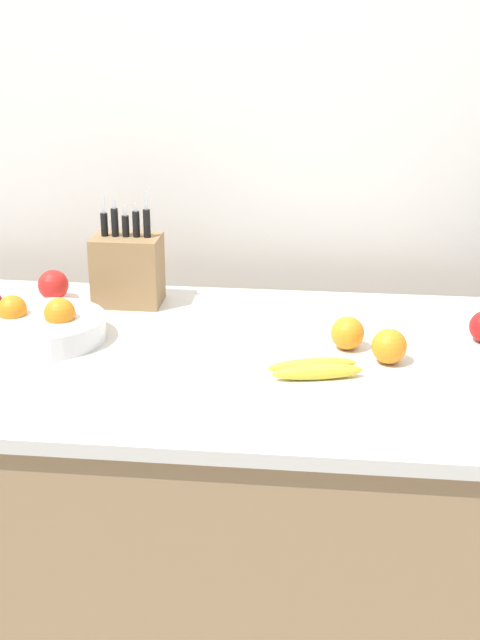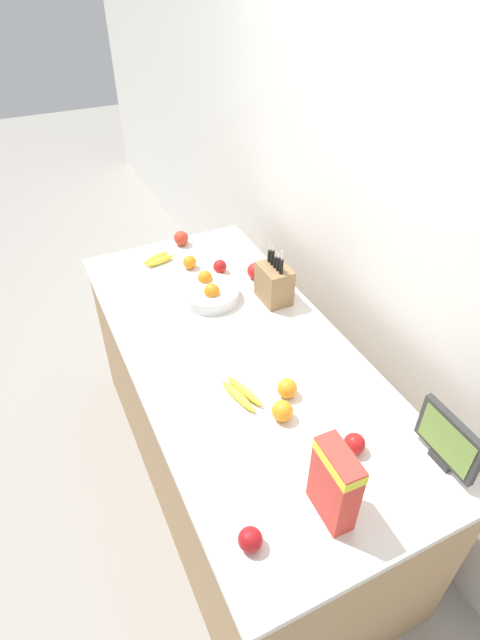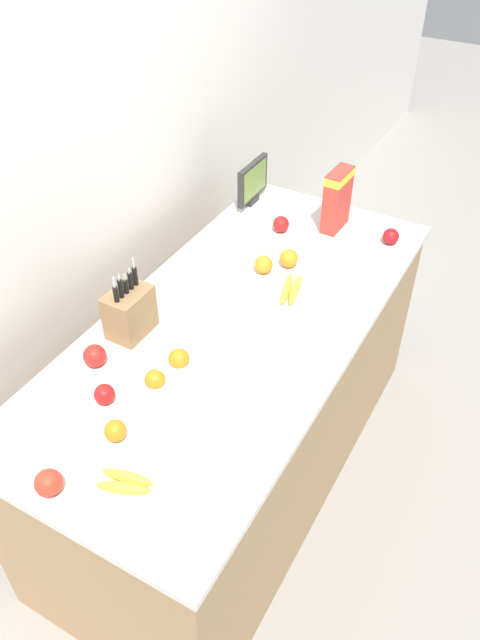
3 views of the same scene
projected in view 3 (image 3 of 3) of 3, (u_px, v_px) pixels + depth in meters
ground_plane at (238, 466)px, 2.90m from camera, size 14.00×14.00×0.00m
wall_back at (83, 180)px, 2.31m from camera, size 9.00×0.06×2.60m
counter at (238, 401)px, 2.61m from camera, size 1.97×0.89×0.90m
knife_block at (130, 312)px, 2.21m from camera, size 0.17×0.12×0.29m
small_monitor at (253, 182)px, 2.91m from camera, size 0.24×0.03×0.21m
cereal_box at (337, 197)px, 2.72m from camera, size 0.17×0.08×0.28m
fruit_bowl at (172, 373)px, 2.06m from camera, size 0.28×0.28×0.10m
banana_bunch_left at (125, 482)px, 1.75m from camera, size 0.11×0.17×0.03m
banana_bunch_right at (291, 289)px, 2.44m from camera, size 0.21×0.11×0.03m
apple_rear at (281, 224)px, 2.76m from camera, size 0.07×0.07×0.07m
apple_front at (104, 394)px, 1.99m from camera, size 0.07×0.07×0.07m
apple_middle at (95, 356)px, 2.11m from camera, size 0.08×0.08×0.08m
apple_rightmost at (391, 236)px, 2.69m from camera, size 0.07×0.07×0.07m
apple_by_knife_block at (48, 483)px, 1.72m from camera, size 0.08×0.08×0.08m
orange_by_cereal at (289, 258)px, 2.56m from camera, size 0.08×0.08×0.08m
orange_back_center at (115, 431)px, 1.87m from camera, size 0.07×0.07×0.07m
orange_front_right at (264, 265)px, 2.53m from camera, size 0.08×0.08×0.08m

